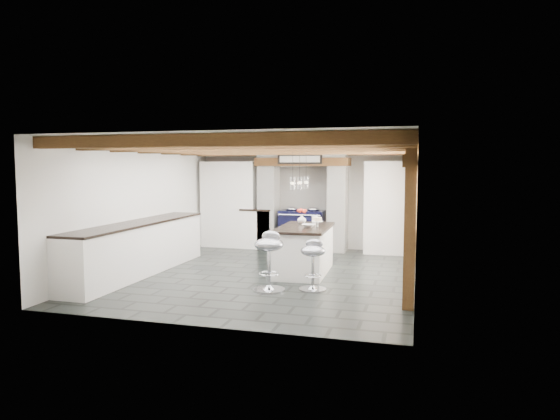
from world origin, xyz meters
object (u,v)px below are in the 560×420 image
(range_cooker, at_px, (302,229))
(bar_stool_near, at_px, (313,259))
(kitchen_island, at_px, (304,249))
(bar_stool_far, at_px, (269,254))

(range_cooker, bearing_deg, bar_stool_near, -74.65)
(kitchen_island, height_order, bar_stool_near, kitchen_island)
(bar_stool_far, bearing_deg, range_cooker, 106.56)
(kitchen_island, relative_size, bar_stool_near, 2.20)
(kitchen_island, bearing_deg, bar_stool_far, -101.13)
(kitchen_island, xyz_separation_m, bar_stool_far, (-0.23, -1.40, 0.14))
(range_cooker, xyz_separation_m, bar_stool_near, (0.99, -3.61, 0.02))
(range_cooker, distance_m, bar_stool_near, 3.75)
(range_cooker, relative_size, bar_stool_near, 1.29)
(range_cooker, distance_m, bar_stool_far, 3.84)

